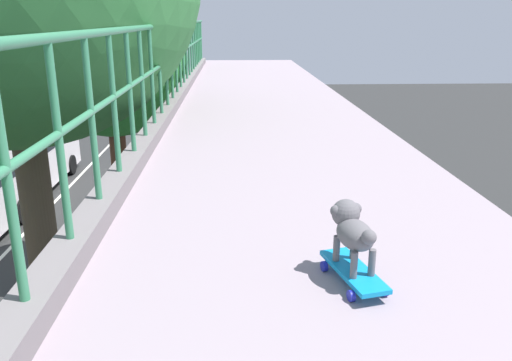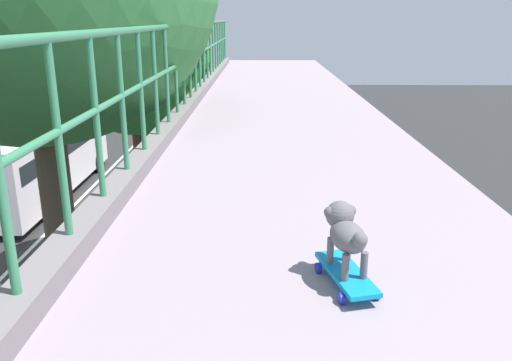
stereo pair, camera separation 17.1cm
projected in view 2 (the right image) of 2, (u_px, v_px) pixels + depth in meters
city_bus at (41, 155)px, 22.14m from camera, size 2.78×10.28×3.16m
roadside_tree_far at (136, 64)px, 13.84m from camera, size 4.05×4.05×8.24m
toy_skateboard at (346, 274)px, 2.62m from camera, size 0.29×0.52×0.08m
small_dog at (345, 230)px, 2.60m from camera, size 0.22×0.39×0.33m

